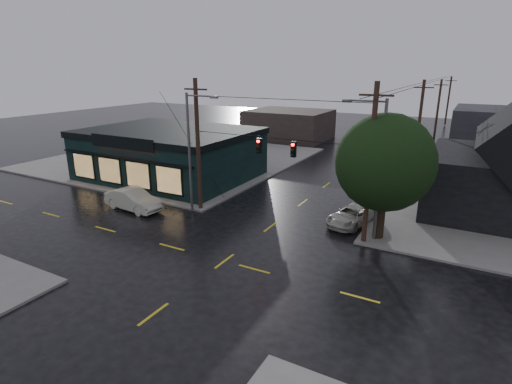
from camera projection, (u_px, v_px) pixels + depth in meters
The scene contains 16 objects.
ground_plane at pixel (225, 261), 23.47m from camera, with size 160.00×160.00×0.00m, color black.
sidewalk_nw at pixel (177, 158), 49.34m from camera, with size 28.00×28.00×0.15m, color slate.
pizza_shop at pixel (170, 153), 40.40m from camera, with size 16.30×12.34×4.90m.
corner_tree at pixel (385, 163), 24.96m from camera, with size 6.21×6.21×8.16m.
utility_pole_nw at pixel (201, 210), 31.88m from camera, with size 2.00×0.32×10.15m, color #352417, non-canonical shape.
utility_pole_ne at pixel (363, 243), 25.91m from camera, with size 2.00×0.32×10.15m, color #352417, non-canonical shape.
utility_pole_far_a at pixel (413, 170), 43.87m from camera, with size 2.00×0.32×9.65m, color #352417, non-canonical shape.
utility_pole_far_b at pixel (433, 142), 60.58m from camera, with size 2.00×0.32×9.15m, color #352417, non-canonical shape.
utility_pole_far_c at pixel (445, 125), 77.28m from camera, with size 2.00×0.32×9.15m, color #352417, non-canonical shape.
span_signal_assembly at pixel (276, 147), 27.14m from camera, with size 13.00×0.48×1.23m.
streetlight_nw at pixel (192, 212), 31.44m from camera, with size 5.40×0.30×9.15m, color slate, non-canonical shape.
streetlight_ne at pixel (373, 240), 26.26m from camera, with size 5.40×0.30×9.15m, color slate, non-canonical shape.
bg_building_west at pixel (289, 124), 62.65m from camera, with size 12.00×10.00×4.40m, color #2F2622.
bg_building_east at pixel (511, 131), 52.86m from camera, with size 14.00×12.00×5.60m, color #242429.
sedan_cream at pixel (133, 200), 31.64m from camera, with size 1.77×5.08×1.67m, color beige.
suv_silver at pixel (352, 216), 28.78m from camera, with size 2.15×4.65×1.29m, color #B9BAAB.
Camera 1 is at (11.82, -17.63, 10.96)m, focal length 28.00 mm.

